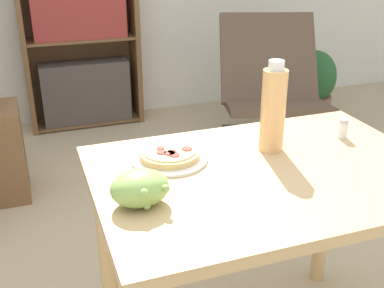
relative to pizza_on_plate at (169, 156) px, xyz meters
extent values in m
cube|color=tan|center=(0.25, -0.16, -0.03)|extent=(1.02, 0.71, 0.03)
cylinder|color=tan|center=(-0.20, 0.14, -0.41)|extent=(0.06, 0.06, 0.72)
cylinder|color=tan|center=(0.70, 0.14, -0.41)|extent=(0.06, 0.06, 0.72)
cylinder|color=white|center=(0.00, 0.00, -0.01)|extent=(0.23, 0.23, 0.01)
cylinder|color=#DBB26B|center=(0.00, 0.00, 0.00)|extent=(0.19, 0.19, 0.02)
cylinder|color=#EACC7A|center=(0.00, 0.00, 0.02)|extent=(0.16, 0.16, 0.00)
cylinder|color=#A83328|center=(-0.02, 0.02, 0.02)|extent=(0.02, 0.02, 0.00)
cylinder|color=#A83328|center=(-0.01, -0.02, 0.02)|extent=(0.03, 0.03, 0.00)
cylinder|color=#A83328|center=(0.05, -0.01, 0.02)|extent=(0.03, 0.03, 0.00)
cylinder|color=#A83328|center=(-0.03, -0.01, 0.02)|extent=(0.03, 0.03, 0.00)
cylinder|color=#A83328|center=(0.00, -0.02, 0.02)|extent=(0.03, 0.03, 0.00)
cylinder|color=#A83328|center=(0.00, -0.04, 0.02)|extent=(0.03, 0.03, 0.00)
ellipsoid|color=#93BC5B|center=(-0.15, -0.22, 0.03)|extent=(0.15, 0.12, 0.09)
sphere|color=#93BC5B|center=(-0.12, -0.25, 0.00)|extent=(0.02, 0.02, 0.02)
sphere|color=#93BC5B|center=(-0.14, -0.27, 0.00)|extent=(0.02, 0.02, 0.02)
sphere|color=#93BC5B|center=(-0.09, -0.27, 0.04)|extent=(0.02, 0.02, 0.02)
sphere|color=#93BC5B|center=(-0.13, -0.17, 0.05)|extent=(0.03, 0.03, 0.03)
sphere|color=#93BC5B|center=(-0.11, -0.24, 0.03)|extent=(0.02, 0.02, 0.02)
sphere|color=#93BC5B|center=(-0.16, -0.24, 0.03)|extent=(0.02, 0.02, 0.02)
sphere|color=#93BC5B|center=(-0.16, -0.21, 0.00)|extent=(0.02, 0.02, 0.02)
sphere|color=#93BC5B|center=(-0.15, -0.27, 0.04)|extent=(0.03, 0.03, 0.03)
sphere|color=#93BC5B|center=(-0.14, -0.25, 0.03)|extent=(0.02, 0.02, 0.02)
sphere|color=#93BC5B|center=(-0.10, -0.19, 0.00)|extent=(0.03, 0.03, 0.03)
cylinder|color=#EFB270|center=(0.33, -0.03, 0.12)|extent=(0.08, 0.08, 0.26)
cylinder|color=white|center=(0.33, -0.03, 0.26)|extent=(0.05, 0.05, 0.03)
cylinder|color=white|center=(0.61, -0.03, 0.01)|extent=(0.03, 0.03, 0.05)
cylinder|color=#B7B7BC|center=(0.61, -0.03, 0.05)|extent=(0.03, 0.03, 0.01)
cube|color=black|center=(1.11, 1.36, -0.72)|extent=(0.73, 0.71, 0.10)
cube|color=brown|center=(1.11, 1.28, -0.41)|extent=(0.77, 0.68, 0.14)
cube|color=brown|center=(1.18, 1.57, -0.16)|extent=(0.74, 0.59, 0.55)
cube|color=brown|center=(-0.37, 2.34, -0.10)|extent=(0.04, 0.27, 1.32)
cube|color=brown|center=(0.44, 2.34, -0.10)|extent=(0.04, 0.27, 1.32)
cube|color=brown|center=(0.03, 2.47, -0.10)|extent=(0.84, 0.01, 1.32)
cube|color=brown|center=(0.03, 2.34, -0.75)|extent=(0.77, 0.26, 0.02)
cube|color=#4C423D|center=(0.03, 2.31, -0.50)|extent=(0.66, 0.19, 0.46)
cube|color=brown|center=(0.03, 2.34, -0.10)|extent=(0.77, 0.26, 0.02)
cube|color=#99332D|center=(0.03, 2.31, 0.14)|extent=(0.66, 0.19, 0.46)
cylinder|color=#8E5B42|center=(1.76, 1.87, -0.68)|extent=(0.31, 0.31, 0.18)
ellipsoid|color=#285B2D|center=(1.76, 1.87, -0.44)|extent=(0.37, 0.32, 0.43)
camera|label=1|loc=(-0.38, -1.27, 0.63)|focal=45.00mm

